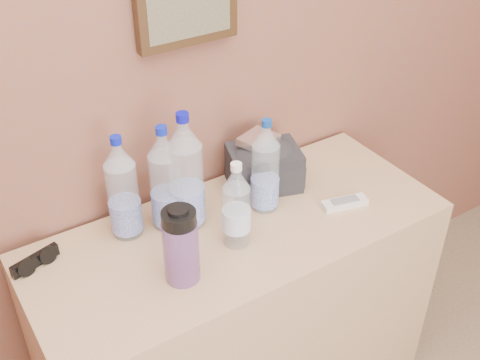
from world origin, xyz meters
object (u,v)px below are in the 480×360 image
Objects in this scene: pet_large_b at (186,177)px; pet_small at (236,209)px; ac_remote at (345,203)px; foil_packet at (258,140)px; pet_large_c at (166,183)px; nalgene_bottle at (181,245)px; pet_large_d at (265,170)px; dresser at (239,320)px; sunglasses at (35,261)px; toiletry_bag at (264,165)px; pet_large_a at (123,192)px.

pet_large_b reaches higher than pet_small.
ac_remote is (0.37, -0.04, -0.11)m from pet_small.
ac_remote is 1.29× the size of foil_packet.
pet_large_c is 0.24m from nalgene_bottle.
foil_packet is (0.42, 0.26, 0.05)m from nalgene_bottle.
pet_large_d is at bearing -13.88° from pet_large_b.
dresser is 3.79× the size of pet_large_c.
sunglasses is at bearing 141.34° from nalgene_bottle.
pet_large_d is 2.16× the size of sunglasses.
pet_large_c is 0.36m from toiletry_bag.
pet_large_b is at bearing -25.00° from pet_large_c.
sunglasses is 0.98× the size of ac_remote.
foil_packet is at bearing 65.38° from pet_large_d.
pet_small reaches higher than sunglasses.
dresser is 3.87× the size of pet_large_a.
pet_large_d is at bearing -25.28° from sunglasses.
pet_small is at bearing -37.73° from sunglasses.
pet_large_a is at bearing -16.25° from sunglasses.
pet_large_c reaches higher than dresser.
ac_remote is at bearing -39.20° from toiletry_bag.
pet_large_b reaches higher than toiletry_bag.
toiletry_bag is (0.06, 0.10, -0.06)m from pet_large_d.
sunglasses is at bearing 179.40° from pet_large_a.
ac_remote is at bearing -57.89° from foil_packet.
ac_remote is 0.65× the size of toiletry_bag.
pet_large_a is at bearing 166.06° from pet_large_c.
toiletry_bag is at bearing 37.66° from dresser.
pet_large_c is 0.56m from ac_remote.
pet_small is at bearing -149.60° from pet_large_d.
dresser is at bearing -29.86° from pet_large_a.
ac_remote is at bearing -31.12° from sunglasses.
pet_large_a is at bearing 164.57° from pet_large_d.
pet_large_b reaches higher than dresser.
dresser is 0.53m from ac_remote.
toiletry_bag is (0.30, 0.04, -0.09)m from pet_large_b.
pet_large_c is at bearing 170.76° from ac_remote.
nalgene_bottle is at bearing -158.71° from pet_large_d.
pet_small reaches higher than nalgene_bottle.
pet_large_a is (-0.28, 0.16, 0.54)m from dresser.
pet_large_b is 1.21× the size of pet_large_d.
pet_large_a is 0.18m from pet_large_b.
pet_large_d is (0.29, -0.08, -0.01)m from pet_large_c.
pet_large_b reaches higher than pet_large_a.
nalgene_bottle reaches higher than sunglasses.
pet_large_a is 1.47× the size of toiletry_bag.
pet_small reaches higher than foil_packet.
toiletry_bag is at bearing -70.27° from foil_packet.
nalgene_bottle is at bearing -107.86° from pet_large_c.
pet_small reaches higher than toiletry_bag.
pet_large_c reaches higher than foil_packet.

